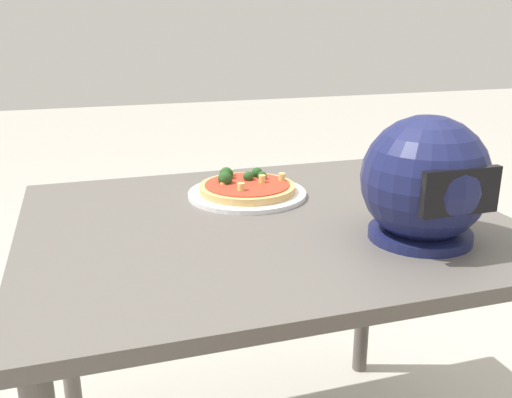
{
  "coord_description": "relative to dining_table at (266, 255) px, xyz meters",
  "views": [
    {
      "loc": [
        0.38,
        1.16,
        1.2
      ],
      "look_at": [
        -0.0,
        -0.09,
        0.78
      ],
      "focal_mm": 39.56,
      "sensor_mm": 36.0,
      "label": 1
    }
  ],
  "objects": [
    {
      "name": "dining_table",
      "position": [
        0.0,
        0.0,
        0.0
      ],
      "size": [
        1.09,
        0.9,
        0.76
      ],
      "color": "#5B5651",
      "rests_on": "ground"
    },
    {
      "name": "pizza",
      "position": [
        -0.01,
        -0.19,
        0.12
      ],
      "size": [
        0.25,
        0.25,
        0.05
      ],
      "color": "tan",
      "rests_on": "pizza_plate"
    },
    {
      "name": "pizza_plate",
      "position": [
        -0.01,
        -0.18,
        0.1
      ],
      "size": [
        0.31,
        0.31,
        0.01
      ],
      "primitive_type": "cylinder",
      "color": "white",
      "rests_on": "dining_table"
    },
    {
      "name": "motorcycle_helmet",
      "position": [
        -0.27,
        0.21,
        0.21
      ],
      "size": [
        0.26,
        0.26,
        0.26
      ],
      "color": "#191E4C",
      "rests_on": "dining_table"
    }
  ]
}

